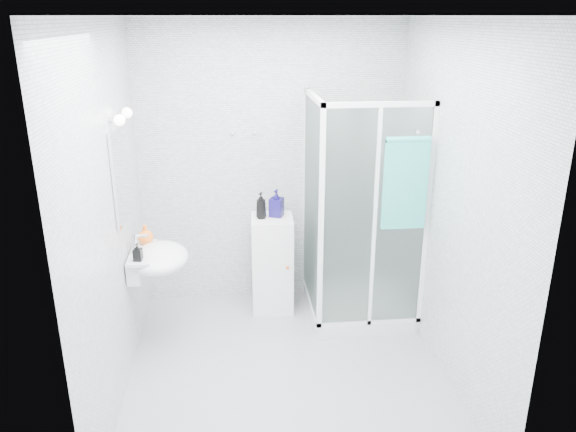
{
  "coord_description": "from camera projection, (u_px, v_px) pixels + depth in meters",
  "views": [
    {
      "loc": [
        -0.38,
        -3.69,
        2.6
      ],
      "look_at": [
        0.05,
        0.35,
        1.15
      ],
      "focal_mm": 35.0,
      "sensor_mm": 36.0,
      "label": 1
    }
  ],
  "objects": [
    {
      "name": "wall_basin",
      "position": [
        156.0,
        259.0,
        4.42
      ],
      "size": [
        0.46,
        0.56,
        0.35
      ],
      "color": "white",
      "rests_on": "ground"
    },
    {
      "name": "shampoo_bottle_a",
      "position": [
        261.0,
        205.0,
        4.96
      ],
      "size": [
        0.12,
        0.12,
        0.24
      ],
      "primitive_type": "imported",
      "rotation": [
        0.0,
        0.0,
        -0.43
      ],
      "color": "black",
      "rests_on": "storage_cabinet"
    },
    {
      "name": "soap_dispenser_black",
      "position": [
        138.0,
        252.0,
        4.2
      ],
      "size": [
        0.07,
        0.07,
        0.14
      ],
      "primitive_type": "imported",
      "rotation": [
        0.0,
        0.0,
        -0.16
      ],
      "color": "black",
      "rests_on": "wall_basin"
    },
    {
      "name": "shampoo_bottle_b",
      "position": [
        276.0,
        203.0,
        5.01
      ],
      "size": [
        0.15,
        0.15,
        0.25
      ],
      "primitive_type": "imported",
      "rotation": [
        0.0,
        0.0,
        -0.41
      ],
      "color": "#150E54",
      "rests_on": "storage_cabinet"
    },
    {
      "name": "vanity_lights",
      "position": [
        123.0,
        116.0,
        4.03
      ],
      "size": [
        0.1,
        0.4,
        0.08
      ],
      "color": "silver",
      "rests_on": "room"
    },
    {
      "name": "storage_cabinet",
      "position": [
        272.0,
        264.0,
        5.16
      ],
      "size": [
        0.39,
        0.41,
        0.9
      ],
      "rotation": [
        0.0,
        0.0,
        -0.04
      ],
      "color": "white",
      "rests_on": "ground"
    },
    {
      "name": "soap_dispenser_orange",
      "position": [
        145.0,
        234.0,
        4.51
      ],
      "size": [
        0.14,
        0.14,
        0.16
      ],
      "primitive_type": "imported",
      "rotation": [
        0.0,
        0.0,
        -0.16
      ],
      "color": "orange",
      "rests_on": "wall_basin"
    },
    {
      "name": "shower_enclosure",
      "position": [
        352.0,
        272.0,
        5.0
      ],
      "size": [
        0.9,
        0.95,
        2.0
      ],
      "color": "white",
      "rests_on": "ground"
    },
    {
      "name": "mirror",
      "position": [
        121.0,
        173.0,
        4.16
      ],
      "size": [
        0.02,
        0.6,
        0.7
      ],
      "primitive_type": "cube",
      "color": "white",
      "rests_on": "room"
    },
    {
      "name": "wall_hooks",
      "position": [
        244.0,
        133.0,
        4.97
      ],
      "size": [
        0.23,
        0.06,
        0.03
      ],
      "color": "silver",
      "rests_on": "room"
    },
    {
      "name": "room",
      "position": [
        286.0,
        213.0,
        3.93
      ],
      "size": [
        2.4,
        2.6,
        2.6
      ],
      "color": "silver",
      "rests_on": "ground"
    },
    {
      "name": "hand_towel",
      "position": [
        406.0,
        181.0,
        4.33
      ],
      "size": [
        0.35,
        0.05,
        0.74
      ],
      "color": "#2FB3A7",
      "rests_on": "shower_enclosure"
    }
  ]
}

